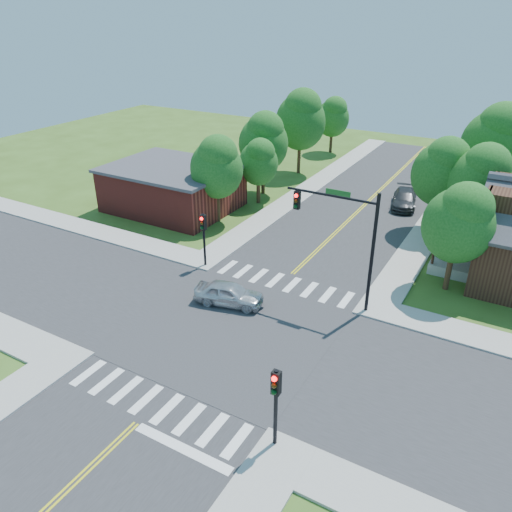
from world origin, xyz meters
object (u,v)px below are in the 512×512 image
Objects in this scene: signal_mast_ne at (344,229)px; signal_pole_nw at (203,230)px; car_dgrey at (404,199)px; signal_pole_se at (276,395)px; car_silver at (229,294)px.

signal_pole_nw is (-9.51, -0.01, -2.19)m from signal_mast_ne.
car_dgrey is at bearing 63.99° from signal_pole_nw.
car_dgrey is (-0.86, 17.72, -4.15)m from signal_mast_ne.
signal_pole_nw is at bearing -179.93° from signal_mast_ne.
car_silver is (-7.25, 8.01, -1.97)m from signal_pole_se.
signal_pole_se is (1.69, -11.21, -2.19)m from signal_mast_ne.
signal_pole_se is 1.00× the size of signal_pole_nw.
signal_mast_ne is 1.89× the size of signal_pole_nw.
signal_pole_nw reaches higher than car_dgrey.
signal_mast_ne reaches higher than signal_pole_nw.
signal_pole_se and signal_pole_nw have the same top height.
signal_mast_ne is 9.76m from signal_pole_nw.
signal_pole_se reaches higher than car_silver.
signal_pole_se is 29.11m from car_dgrey.
signal_pole_se is 15.84m from signal_pole_nw.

